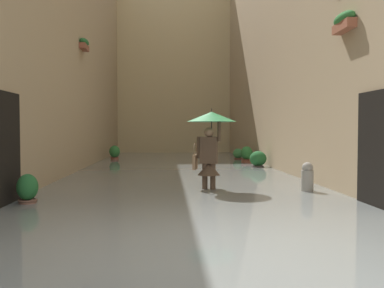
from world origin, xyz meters
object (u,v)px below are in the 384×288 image
object	(u,v)px
potted_plant_near_left	(258,160)
potted_plant_mid_right	(115,154)
person_wading	(210,134)
potted_plant_mid_left	(238,155)
potted_plant_far_left	(247,157)
mooring_bollard	(307,182)
potted_plant_near_right	(28,193)

from	to	relation	value
potted_plant_near_left	potted_plant_mid_right	distance (m)	6.71
person_wading	potted_plant_near_left	bearing A→B (deg)	-113.94
person_wading	potted_plant_mid_left	world-z (taller)	person_wading
potted_plant_far_left	potted_plant_mid_right	bearing A→B (deg)	-20.00
mooring_bollard	potted_plant_mid_right	bearing A→B (deg)	-60.10
potted_plant_mid_right	mooring_bollard	xyz separation A→B (m)	(-5.33, 9.28, -0.04)
potted_plant_near_left	person_wading	bearing A→B (deg)	66.06
person_wading	potted_plant_mid_right	xyz separation A→B (m)	(3.29, -8.86, -0.97)
potted_plant_far_left	mooring_bollard	xyz separation A→B (m)	(0.16, 7.28, -0.04)
person_wading	potted_plant_mid_right	size ratio (longest dim) A/B	2.41
mooring_bollard	potted_plant_mid_left	bearing A→B (deg)	-91.00
potted_plant_near_right	potted_plant_far_left	distance (m)	10.06
person_wading	potted_plant_near_right	size ratio (longest dim) A/B	2.70
potted_plant_near_right	mooring_bollard	world-z (taller)	mooring_bollard
potted_plant_mid_left	potted_plant_near_left	bearing A→B (deg)	90.70
potted_plant_near_right	potted_plant_mid_right	bearing A→B (deg)	-90.88
potted_plant_mid_right	potted_plant_far_left	size ratio (longest dim) A/B	0.96
potted_plant_far_left	person_wading	bearing A→B (deg)	72.18
potted_plant_near_right	potted_plant_near_left	bearing A→B (deg)	-131.07
potted_plant_near_left	potted_plant_far_left	xyz separation A→B (m)	(0.05, -1.79, 0.01)
potted_plant_near_right	potted_plant_mid_right	distance (m)	10.33
potted_plant_mid_right	potted_plant_far_left	world-z (taller)	potted_plant_far_left
potted_plant_near_left	potted_plant_near_right	size ratio (longest dim) A/B	1.04
potted_plant_near_left	potted_plant_mid_right	xyz separation A→B (m)	(5.54, -3.79, 0.02)
person_wading	potted_plant_far_left	world-z (taller)	person_wading
potted_plant_mid_left	mooring_bollard	size ratio (longest dim) A/B	0.82
person_wading	potted_plant_mid_left	distance (m)	9.10
person_wading	potted_plant_mid_right	world-z (taller)	person_wading
potted_plant_mid_right	mooring_bollard	distance (m)	10.70
potted_plant_near_right	potted_plant_far_left	xyz separation A→B (m)	(-5.65, -8.33, 0.06)
person_wading	potted_plant_mid_left	bearing A→B (deg)	-104.13
potted_plant_far_left	potted_plant_mid_left	bearing A→B (deg)	-90.03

